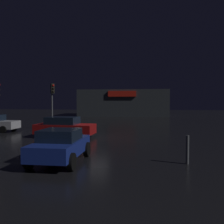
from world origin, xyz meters
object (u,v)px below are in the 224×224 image
Objects in this scene: store_building at (124,103)px; car_far at (64,127)px; traffic_signal_main at (52,96)px; car_near at (61,145)px.

car_far is (-2.03, -29.46, -1.61)m from store_building.
traffic_signal_main reaches higher than car_near.
traffic_signal_main is 0.99× the size of car_far.
store_building reaches higher than car_near.
car_near is at bearing -72.59° from car_far.
traffic_signal_main is at bearing 119.15° from car_far.
traffic_signal_main is 6.79m from car_far.
traffic_signal_main is at bearing 112.72° from car_near.
traffic_signal_main is (-5.12, -23.93, 0.83)m from store_building.
car_far is (-2.30, 7.32, 0.02)m from car_near.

